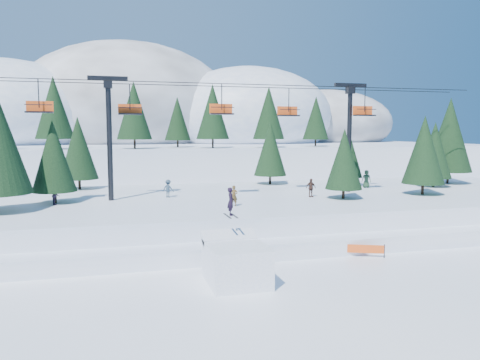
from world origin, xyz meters
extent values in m
plane|color=white|center=(0.00, 0.00, 0.00)|extent=(160.00, 160.00, 0.00)
cube|color=white|center=(0.00, 18.00, 1.25)|extent=(70.00, 22.00, 2.50)
cube|color=white|center=(0.00, 8.00, 0.55)|extent=(70.00, 6.00, 1.10)
cube|color=white|center=(0.00, 68.00, 3.00)|extent=(110.00, 60.00, 6.00)
ellipsoid|color=white|center=(-28.00, 72.00, 11.45)|extent=(36.00, 32.40, 19.80)
ellipsoid|color=#605B59|center=(-6.00, 78.00, 13.26)|extent=(44.00, 39.60, 26.40)
ellipsoid|color=white|center=(18.00, 70.00, 11.42)|extent=(34.00, 30.60, 19.72)
ellipsoid|color=#605B59|center=(38.00, 76.00, 10.12)|extent=(30.00, 27.00, 15.00)
cylinder|color=black|center=(-6.03, 40.91, 6.62)|extent=(0.26, 0.26, 1.23)
cone|color=#1C3C1B|center=(-6.03, 40.91, 11.03)|extent=(4.59, 4.59, 7.59)
cylinder|color=black|center=(4.60, 41.42, 6.61)|extent=(0.26, 0.26, 1.23)
cone|color=#1C3C1B|center=(4.60, 41.42, 11.00)|extent=(4.56, 4.56, 7.54)
cylinder|color=black|center=(12.52, 40.74, 6.60)|extent=(0.26, 0.26, 1.20)
cone|color=#1C3C1B|center=(12.52, 40.74, 10.90)|extent=(4.47, 4.47, 7.39)
cylinder|color=black|center=(-16.02, 42.42, 6.66)|extent=(0.26, 0.26, 1.31)
cone|color=#1C3C1B|center=(-16.02, 42.42, 11.35)|extent=(4.88, 4.88, 8.07)
cylinder|color=black|center=(21.28, 44.20, 6.53)|extent=(0.26, 0.26, 1.07)
cone|color=#1C3C1B|center=(21.28, 44.20, 10.34)|extent=(3.96, 3.96, 6.54)
cylinder|color=black|center=(0.28, 45.72, 6.51)|extent=(0.26, 0.26, 1.01)
cone|color=#1C3C1B|center=(0.28, 45.72, 10.13)|extent=(3.76, 3.76, 6.22)
cube|color=white|center=(-2.35, 1.73, 1.06)|extent=(3.14, 3.87, 2.12)
cube|color=white|center=(-2.35, 3.39, 2.17)|extent=(3.14, 1.36, 0.75)
imported|color=black|center=(-2.25, 3.33, 4.26)|extent=(0.48, 0.65, 1.62)
cube|color=black|center=(-2.45, 3.33, 3.43)|extent=(0.11, 1.65, 0.03)
cube|color=black|center=(-2.05, 3.33, 3.43)|extent=(0.11, 1.65, 0.03)
cylinder|color=black|center=(-9.00, 18.00, 7.50)|extent=(0.44, 0.44, 10.00)
cube|color=black|center=(-9.00, 18.00, 12.60)|extent=(3.20, 0.35, 0.35)
cube|color=black|center=(-9.00, 18.00, 12.15)|extent=(0.70, 0.70, 0.70)
cylinder|color=black|center=(13.00, 18.00, 7.50)|extent=(0.44, 0.44, 10.00)
cube|color=black|center=(13.00, 18.00, 12.60)|extent=(3.20, 0.35, 0.35)
cube|color=black|center=(13.00, 18.00, 12.15)|extent=(0.70, 0.70, 0.70)
cylinder|color=black|center=(2.00, 16.80, 12.30)|extent=(46.00, 0.06, 0.06)
cylinder|color=black|center=(2.00, 19.20, 12.30)|extent=(46.00, 0.06, 0.06)
cylinder|color=black|center=(-14.16, 16.80, 11.20)|extent=(0.08, 0.08, 2.20)
cube|color=black|center=(-14.16, 16.80, 9.75)|extent=(2.00, 0.75, 0.12)
cube|color=#EF5218|center=(-14.16, 17.18, 10.20)|extent=(2.00, 0.10, 0.85)
cylinder|color=black|center=(-14.16, 16.45, 10.30)|extent=(2.00, 0.06, 0.06)
cylinder|color=black|center=(-7.24, 19.20, 11.20)|extent=(0.08, 0.08, 2.20)
cube|color=black|center=(-7.24, 19.20, 9.75)|extent=(2.00, 0.75, 0.12)
cube|color=#EF5218|center=(-7.24, 19.58, 10.20)|extent=(2.00, 0.10, 0.85)
cylinder|color=black|center=(-7.24, 18.85, 10.30)|extent=(2.00, 0.06, 0.06)
cylinder|color=black|center=(0.30, 16.80, 11.20)|extent=(0.08, 0.08, 2.20)
cube|color=black|center=(0.30, 16.80, 9.75)|extent=(2.00, 0.75, 0.12)
cube|color=#EF5218|center=(0.30, 17.18, 10.20)|extent=(2.00, 0.10, 0.85)
cylinder|color=black|center=(0.30, 16.45, 10.30)|extent=(2.00, 0.06, 0.06)
cylinder|color=black|center=(7.30, 19.20, 11.20)|extent=(0.08, 0.08, 2.20)
cube|color=black|center=(7.30, 19.20, 9.75)|extent=(2.00, 0.75, 0.12)
cube|color=#EF5218|center=(7.30, 19.58, 10.20)|extent=(2.00, 0.10, 0.85)
cylinder|color=black|center=(7.30, 18.85, 10.30)|extent=(2.00, 0.06, 0.06)
cylinder|color=black|center=(13.87, 16.80, 11.20)|extent=(0.08, 0.08, 2.20)
cube|color=black|center=(13.87, 16.80, 9.75)|extent=(2.00, 0.75, 0.12)
cube|color=#EF5218|center=(13.87, 17.18, 10.20)|extent=(2.00, 0.10, 0.85)
cylinder|color=black|center=(13.87, 16.45, 10.30)|extent=(2.00, 0.06, 0.06)
cylinder|color=black|center=(18.63, 14.38, 3.01)|extent=(0.26, 0.26, 1.01)
cone|color=#1C3C1B|center=(18.63, 14.38, 6.61)|extent=(3.75, 3.75, 6.21)
cylinder|color=black|center=(23.50, 19.25, 2.97)|extent=(0.26, 0.26, 0.95)
cone|color=#1C3C1B|center=(23.50, 19.25, 6.35)|extent=(3.51, 3.51, 5.81)
cylinder|color=black|center=(27.26, 21.72, 3.16)|extent=(0.26, 0.26, 1.33)
cone|color=#1C3C1B|center=(27.26, 21.72, 7.90)|extent=(4.92, 4.92, 8.14)
cylinder|color=black|center=(15.83, 23.40, 2.91)|extent=(0.26, 0.26, 0.83)
cone|color=#1C3C1B|center=(15.83, 23.40, 5.86)|extent=(3.07, 3.07, 5.07)
cylinder|color=black|center=(-12.11, 26.87, 3.01)|extent=(0.26, 0.26, 1.02)
cone|color=#1C3C1B|center=(-12.11, 26.87, 6.64)|extent=(3.77, 3.77, 6.24)
cylinder|color=black|center=(7.85, 26.17, 2.98)|extent=(0.26, 0.26, 0.96)
cone|color=#1C3C1B|center=(7.85, 26.17, 6.40)|extent=(3.56, 3.56, 5.88)
cylinder|color=black|center=(-13.37, 17.61, 2.97)|extent=(0.26, 0.26, 0.94)
cone|color=#1C3C1B|center=(-13.37, 17.61, 6.31)|extent=(3.48, 3.48, 5.76)
cylinder|color=black|center=(10.33, 13.81, 2.92)|extent=(0.26, 0.26, 0.84)
cone|color=#1C3C1B|center=(10.33, 13.81, 5.93)|extent=(3.13, 3.13, 5.18)
imported|color=#2C4051|center=(-4.16, 18.49, 3.28)|extent=(1.16, 1.04, 1.57)
imported|color=brown|center=(0.22, 12.29, 3.30)|extent=(0.69, 0.61, 1.60)
imported|color=#482E26|center=(8.03, 15.50, 3.32)|extent=(1.00, 0.52, 1.63)
imported|color=#203D27|center=(16.27, 20.27, 3.42)|extent=(1.07, 1.00, 1.83)
imported|color=#30243B|center=(-13.20, 16.60, 3.27)|extent=(0.60, 0.76, 1.53)
cylinder|color=black|center=(5.73, 5.18, 0.45)|extent=(0.06, 0.06, 0.90)
cylinder|color=black|center=(8.31, 4.09, 0.45)|extent=(0.06, 0.06, 0.90)
cube|color=#EF5218|center=(7.02, 4.63, 0.55)|extent=(2.59, 1.13, 0.55)
cylinder|color=black|center=(10.20, 6.00, 0.45)|extent=(0.06, 0.06, 0.90)
cylinder|color=black|center=(12.80, 7.05, 0.45)|extent=(0.06, 0.06, 0.90)
cube|color=#EF5218|center=(11.50, 6.53, 0.55)|extent=(2.61, 1.09, 0.55)
camera|label=1|loc=(-8.60, -22.42, 8.25)|focal=35.00mm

